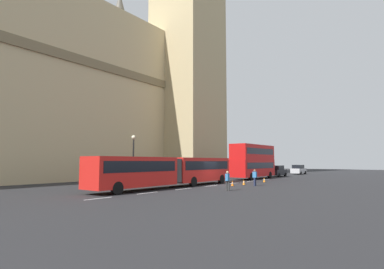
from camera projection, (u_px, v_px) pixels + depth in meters
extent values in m
plane|color=#262628|center=(217.00, 185.00, 32.27)|extent=(160.00, 160.00, 0.00)
cube|color=silver|center=(99.00, 199.00, 20.58)|extent=(2.20, 0.16, 0.01)
cube|color=silver|center=(148.00, 193.00, 24.22)|extent=(2.20, 0.16, 0.01)
cube|color=silver|center=(184.00, 189.00, 27.86)|extent=(2.20, 0.16, 0.01)
cube|color=silver|center=(212.00, 186.00, 31.50)|extent=(2.20, 0.16, 0.01)
cube|color=silver|center=(234.00, 183.00, 35.15)|extent=(2.20, 0.16, 0.01)
cube|color=silver|center=(252.00, 181.00, 38.79)|extent=(2.20, 0.16, 0.01)
cube|color=silver|center=(266.00, 179.00, 42.43)|extent=(2.20, 0.16, 0.01)
cube|color=tan|center=(188.00, 20.00, 56.64)|extent=(10.31, 10.31, 57.78)
cone|color=#565147|center=(120.00, 7.00, 48.92)|extent=(2.40, 2.40, 4.44)
cube|color=red|center=(199.00, 169.00, 33.29)|extent=(8.60, 2.50, 2.50)
cube|color=black|center=(199.00, 165.00, 33.33)|extent=(7.91, 2.54, 0.90)
cube|color=red|center=(133.00, 172.00, 25.76)|extent=(8.60, 2.50, 2.50)
cube|color=black|center=(133.00, 166.00, 25.80)|extent=(7.91, 2.54, 0.90)
cylinder|color=#3F3F3F|center=(170.00, 170.00, 29.53)|extent=(2.38, 2.38, 2.25)
cylinder|color=black|center=(221.00, 179.00, 34.69)|extent=(1.00, 0.30, 1.00)
cylinder|color=black|center=(193.00, 182.00, 30.46)|extent=(1.00, 0.30, 1.00)
cylinder|color=black|center=(117.00, 188.00, 22.94)|extent=(1.00, 0.30, 1.00)
cube|color=red|center=(253.00, 168.00, 43.84)|extent=(9.67, 2.50, 2.40)
cube|color=#1E232D|center=(253.00, 165.00, 43.87)|extent=(8.71, 2.54, 0.84)
cube|color=red|center=(253.00, 152.00, 44.04)|extent=(9.48, 2.50, 2.10)
cube|color=#1E232D|center=(253.00, 152.00, 44.05)|extent=(8.71, 2.54, 0.84)
cylinder|color=black|center=(270.00, 175.00, 45.51)|extent=(1.00, 0.30, 1.00)
cylinder|color=black|center=(251.00, 177.00, 40.61)|extent=(1.00, 0.30, 1.00)
cube|color=black|center=(277.00, 172.00, 50.89)|extent=(4.40, 1.80, 0.90)
cube|color=black|center=(277.00, 168.00, 50.80)|extent=(2.46, 1.66, 0.70)
cylinder|color=black|center=(285.00, 174.00, 51.48)|extent=(0.64, 0.30, 0.64)
cylinder|color=black|center=(279.00, 175.00, 49.25)|extent=(0.64, 0.30, 0.64)
cube|color=#B7B7BC|center=(299.00, 171.00, 60.07)|extent=(4.40, 1.80, 0.90)
cube|color=black|center=(298.00, 167.00, 59.98)|extent=(2.46, 1.66, 0.70)
cylinder|color=black|center=(305.00, 173.00, 60.66)|extent=(0.64, 0.30, 0.64)
cylinder|color=black|center=(300.00, 173.00, 58.43)|extent=(0.64, 0.30, 0.64)
cube|color=black|center=(232.00, 186.00, 30.89)|extent=(0.36, 0.36, 0.03)
cone|color=orange|center=(232.00, 183.00, 30.92)|extent=(0.28, 0.28, 0.55)
cylinder|color=white|center=(232.00, 183.00, 30.92)|extent=(0.17, 0.17, 0.08)
cube|color=black|center=(244.00, 185.00, 32.36)|extent=(0.36, 0.36, 0.03)
cone|color=orange|center=(244.00, 182.00, 32.39)|extent=(0.28, 0.28, 0.55)
cylinder|color=white|center=(244.00, 182.00, 32.39)|extent=(0.17, 0.17, 0.08)
cube|color=black|center=(264.00, 182.00, 36.65)|extent=(0.36, 0.36, 0.03)
cone|color=orange|center=(264.00, 180.00, 36.68)|extent=(0.28, 0.28, 0.55)
cylinder|color=white|center=(264.00, 180.00, 36.68)|extent=(0.17, 0.17, 0.08)
cylinder|color=black|center=(133.00, 184.00, 31.51)|extent=(0.32, 0.32, 0.30)
cylinder|color=black|center=(133.00, 163.00, 31.71)|extent=(0.16, 0.16, 4.80)
sphere|color=beige|center=(134.00, 137.00, 31.95)|extent=(0.44, 0.44, 0.44)
cylinder|color=#333333|center=(229.00, 186.00, 25.98)|extent=(0.16, 0.16, 0.86)
cylinder|color=#333333|center=(226.00, 186.00, 26.09)|extent=(0.16, 0.16, 0.86)
cube|color=#3372B2|center=(227.00, 177.00, 26.10)|extent=(0.42, 0.28, 0.60)
sphere|color=tan|center=(227.00, 172.00, 26.14)|extent=(0.22, 0.22, 0.22)
cylinder|color=#262D4C|center=(255.00, 182.00, 31.34)|extent=(0.16, 0.16, 0.86)
cylinder|color=#262D4C|center=(254.00, 182.00, 31.19)|extent=(0.16, 0.16, 0.86)
cube|color=#3372B2|center=(255.00, 175.00, 31.33)|extent=(0.26, 0.41, 0.60)
sphere|color=#936B4C|center=(255.00, 171.00, 31.37)|extent=(0.22, 0.22, 0.22)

